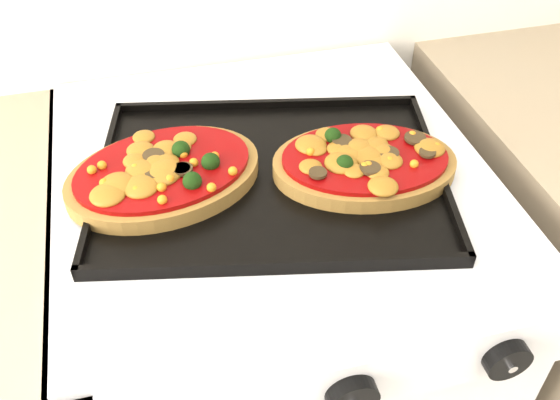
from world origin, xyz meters
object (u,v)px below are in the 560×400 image
object	(u,v)px
baking_tray	(271,175)
pizza_right	(365,162)
stove	(273,356)
pizza_left	(163,172)

from	to	relation	value
baking_tray	pizza_right	bearing A→B (deg)	0.91
stove	pizza_left	distance (m)	0.50
pizza_left	pizza_right	xyz separation A→B (m)	(0.26, -0.04, -0.00)
baking_tray	pizza_right	world-z (taller)	pizza_right
baking_tray	pizza_left	xyz separation A→B (m)	(-0.14, 0.02, 0.02)
pizza_right	baking_tray	bearing A→B (deg)	168.97
stove	pizza_right	distance (m)	0.50
baking_tray	stove	bearing A→B (deg)	89.29
stove	baking_tray	xyz separation A→B (m)	(-0.01, -0.03, 0.47)
stove	baking_tray	size ratio (longest dim) A/B	2.00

